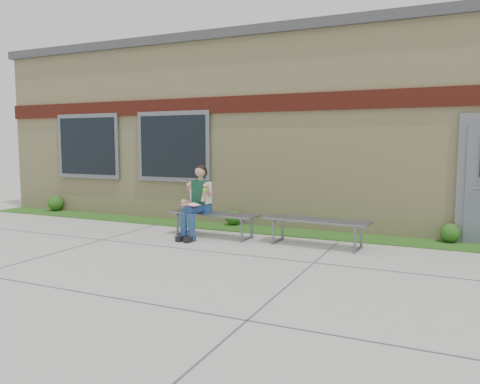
% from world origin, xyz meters
% --- Properties ---
extents(ground, '(80.00, 80.00, 0.00)m').
position_xyz_m(ground, '(0.00, 0.00, 0.00)').
color(ground, '#9E9E99').
rests_on(ground, ground).
extents(grass_strip, '(16.00, 0.80, 0.02)m').
position_xyz_m(grass_strip, '(0.00, 2.60, 0.01)').
color(grass_strip, '#1F4612').
rests_on(grass_strip, ground).
extents(school_building, '(16.20, 6.22, 4.20)m').
position_xyz_m(school_building, '(-0.00, 5.99, 2.10)').
color(school_building, beige).
rests_on(school_building, ground).
extents(bench_left, '(1.80, 0.61, 0.46)m').
position_xyz_m(bench_left, '(-1.27, 1.64, 0.35)').
color(bench_left, slate).
rests_on(bench_left, ground).
extents(bench_right, '(1.85, 0.64, 0.47)m').
position_xyz_m(bench_right, '(0.73, 1.64, 0.37)').
color(bench_right, slate).
rests_on(bench_right, ground).
extents(girl, '(0.49, 0.84, 1.38)m').
position_xyz_m(girl, '(-1.52, 1.43, 0.72)').
color(girl, navy).
rests_on(girl, ground).
extents(shrub_west, '(0.39, 0.39, 0.39)m').
position_xyz_m(shrub_west, '(-6.56, 2.85, 0.21)').
color(shrub_west, '#1F4612').
rests_on(shrub_west, grass_strip).
extents(shrub_mid, '(0.32, 0.32, 0.32)m').
position_xyz_m(shrub_mid, '(-1.44, 2.85, 0.18)').
color(shrub_mid, '#1F4612').
rests_on(shrub_mid, grass_strip).
extents(shrub_east, '(0.34, 0.34, 0.34)m').
position_xyz_m(shrub_east, '(2.84, 2.85, 0.19)').
color(shrub_east, '#1F4612').
rests_on(shrub_east, grass_strip).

